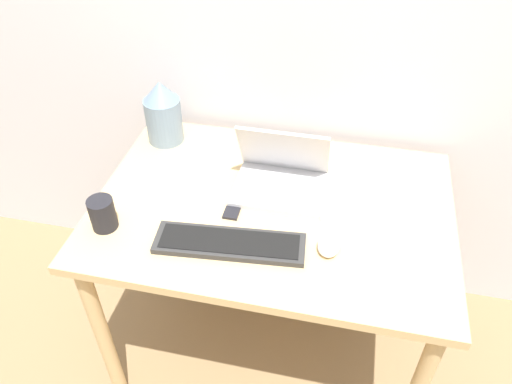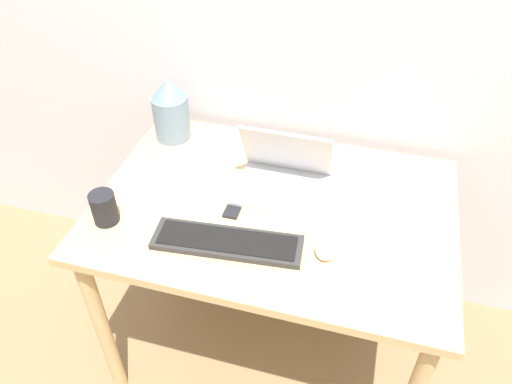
{
  "view_description": "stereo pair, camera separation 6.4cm",
  "coord_description": "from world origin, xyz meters",
  "px_view_note": "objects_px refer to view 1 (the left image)",
  "views": [
    {
      "loc": [
        0.2,
        -0.77,
        1.82
      ],
      "look_at": [
        -0.04,
        0.32,
        0.86
      ],
      "focal_mm": 35.0,
      "sensor_mm": 36.0,
      "label": 1
    },
    {
      "loc": [
        0.26,
        -0.75,
        1.82
      ],
      "look_at": [
        -0.04,
        0.32,
        0.86
      ],
      "focal_mm": 35.0,
      "sensor_mm": 36.0,
      "label": 2
    }
  ],
  "objects_px": {
    "laptop": "(281,175)",
    "mouse": "(329,245)",
    "vase": "(163,112)",
    "mp3_player": "(231,213)",
    "mug": "(103,214)",
    "keyboard": "(230,243)"
  },
  "relations": [
    {
      "from": "mouse",
      "to": "vase",
      "type": "height_order",
      "value": "vase"
    },
    {
      "from": "vase",
      "to": "mug",
      "type": "distance_m",
      "value": 0.48
    },
    {
      "from": "mouse",
      "to": "mp3_player",
      "type": "bearing_deg",
      "value": 164.56
    },
    {
      "from": "keyboard",
      "to": "mp3_player",
      "type": "xyz_separation_m",
      "value": [
        -0.03,
        0.13,
        -0.01
      ]
    },
    {
      "from": "mouse",
      "to": "mug",
      "type": "xyz_separation_m",
      "value": [
        -0.66,
        -0.05,
        0.03
      ]
    },
    {
      "from": "mug",
      "to": "mp3_player",
      "type": "bearing_deg",
      "value": 20.43
    },
    {
      "from": "vase",
      "to": "mp3_player",
      "type": "xyz_separation_m",
      "value": [
        0.34,
        -0.34,
        -0.11
      ]
    },
    {
      "from": "laptop",
      "to": "vase",
      "type": "relative_size",
      "value": 1.23
    },
    {
      "from": "keyboard",
      "to": "vase",
      "type": "relative_size",
      "value": 1.88
    },
    {
      "from": "vase",
      "to": "mp3_player",
      "type": "height_order",
      "value": "vase"
    },
    {
      "from": "laptop",
      "to": "keyboard",
      "type": "relative_size",
      "value": 0.65
    },
    {
      "from": "keyboard",
      "to": "mp3_player",
      "type": "height_order",
      "value": "keyboard"
    },
    {
      "from": "mp3_player",
      "to": "mug",
      "type": "relative_size",
      "value": 0.52
    },
    {
      "from": "mp3_player",
      "to": "mouse",
      "type": "bearing_deg",
      "value": -15.44
    },
    {
      "from": "mouse",
      "to": "vase",
      "type": "bearing_deg",
      "value": 146.44
    },
    {
      "from": "laptop",
      "to": "keyboard",
      "type": "bearing_deg",
      "value": -108.36
    },
    {
      "from": "laptop",
      "to": "mouse",
      "type": "relative_size",
      "value": 3.24
    },
    {
      "from": "mouse",
      "to": "vase",
      "type": "distance_m",
      "value": 0.78
    },
    {
      "from": "keyboard",
      "to": "mug",
      "type": "distance_m",
      "value": 0.39
    },
    {
      "from": "vase",
      "to": "mp3_player",
      "type": "distance_m",
      "value": 0.49
    },
    {
      "from": "mouse",
      "to": "mp3_player",
      "type": "relative_size",
      "value": 1.68
    },
    {
      "from": "keyboard",
      "to": "mug",
      "type": "relative_size",
      "value": 4.32
    }
  ]
}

